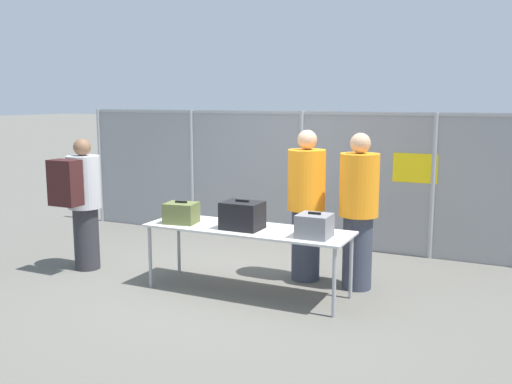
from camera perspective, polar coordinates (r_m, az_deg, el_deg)
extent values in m
plane|color=#605E56|center=(6.81, -2.13, -9.24)|extent=(120.00, 120.00, 0.00)
cylinder|color=#9EA0A5|center=(10.47, -15.28, 2.55)|extent=(0.07, 0.07, 1.99)
cylinder|color=#9EA0A5|center=(9.35, -6.39, 2.05)|extent=(0.07, 0.07, 1.99)
cylinder|color=#9EA0A5|center=(8.52, 4.55, 1.38)|extent=(0.07, 0.07, 1.99)
cylinder|color=#9EA0A5|center=(8.05, 17.27, 0.53)|extent=(0.07, 0.07, 1.99)
cube|color=gray|center=(8.52, 4.55, 1.38)|extent=(7.59, 0.01, 1.99)
cube|color=#9EA0A5|center=(8.44, 4.64, 7.87)|extent=(7.59, 0.04, 0.04)
cube|color=yellow|center=(8.05, 15.62, 2.31)|extent=(0.60, 0.01, 0.40)
cube|color=silver|center=(6.34, -0.86, -3.71)|extent=(2.33, 0.73, 0.02)
cylinder|color=#99999E|center=(6.74, -10.54, -6.37)|extent=(0.04, 0.04, 0.72)
cylinder|color=#99999E|center=(5.78, 7.82, -8.96)|extent=(0.04, 0.04, 0.72)
cylinder|color=#99999E|center=(7.22, -7.73, -5.24)|extent=(0.04, 0.04, 0.72)
cylinder|color=#99999E|center=(6.33, 9.48, -7.36)|extent=(0.04, 0.04, 0.72)
cube|color=#566033|center=(6.62, -7.48, -2.09)|extent=(0.39, 0.34, 0.24)
cube|color=black|center=(6.59, -7.50, -0.99)|extent=(0.14, 0.04, 0.02)
cube|color=black|center=(6.26, -1.37, -2.35)|extent=(0.43, 0.34, 0.30)
cube|color=black|center=(6.23, -1.38, -0.88)|extent=(0.16, 0.03, 0.02)
cube|color=slate|center=(5.92, 5.86, -3.39)|extent=(0.34, 0.32, 0.24)
cube|color=black|center=(5.89, 5.88, -2.13)|extent=(0.13, 0.03, 0.02)
cylinder|color=#2D2D33|center=(7.63, -16.59, -4.47)|extent=(0.32, 0.32, 0.80)
cylinder|color=#B2B2B7|center=(7.50, -16.84, 0.96)|extent=(0.41, 0.41, 0.66)
sphere|color=brown|center=(7.45, -17.00, 4.31)|extent=(0.22, 0.22, 0.22)
cube|color=#381919|center=(7.26, -18.55, 0.88)|extent=(0.37, 0.23, 0.56)
cylinder|color=#383D4C|center=(6.91, 4.99, -5.26)|extent=(0.34, 0.34, 0.86)
cylinder|color=orange|center=(6.76, 5.09, 1.21)|extent=(0.45, 0.45, 0.72)
sphere|color=tan|center=(6.71, 5.14, 5.23)|extent=(0.23, 0.23, 0.23)
cylinder|color=#383D4C|center=(6.67, 10.09, -5.94)|extent=(0.34, 0.34, 0.85)
cylinder|color=orange|center=(6.51, 10.28, 0.70)|extent=(0.44, 0.44, 0.71)
sphere|color=tan|center=(6.46, 10.41, 4.82)|extent=(0.23, 0.23, 0.23)
cube|color=silver|center=(10.32, 11.38, -0.66)|extent=(3.12, 1.33, 0.46)
sphere|color=black|center=(9.79, 7.22, -1.56)|extent=(0.67, 0.67, 0.67)
sphere|color=black|center=(11.16, 9.55, -0.28)|extent=(0.67, 0.67, 0.67)
cylinder|color=#59595B|center=(11.03, 0.66, -0.79)|extent=(1.09, 0.06, 0.06)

